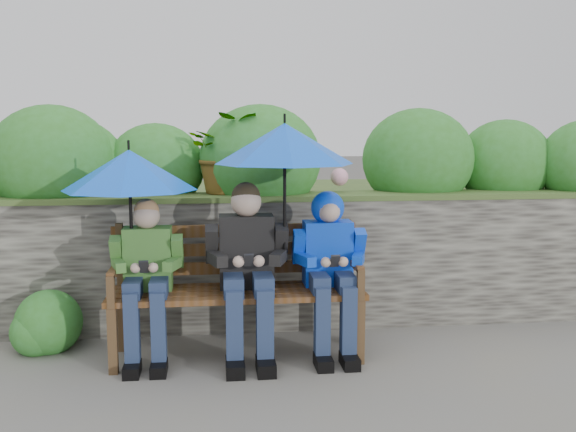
{
  "coord_description": "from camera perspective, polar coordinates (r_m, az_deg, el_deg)",
  "views": [
    {
      "loc": [
        -0.49,
        -4.11,
        1.54
      ],
      "look_at": [
        0.0,
        0.1,
        0.95
      ],
      "focal_mm": 40.0,
      "sensor_mm": 36.0,
      "label": 1
    }
  ],
  "objects": [
    {
      "name": "boy_right",
      "position": [
        4.34,
        3.72,
        -3.77
      ],
      "size": [
        0.49,
        0.59,
        1.11
      ],
      "color": "blue",
      "rests_on": "ground"
    },
    {
      "name": "boy_middle",
      "position": [
        4.26,
        -3.64,
        -4.17
      ],
      "size": [
        0.55,
        0.63,
        1.18
      ],
      "color": "black",
      "rests_on": "ground"
    },
    {
      "name": "garden_backdrop",
      "position": [
        5.77,
        -2.13,
        -0.89
      ],
      "size": [
        8.0,
        2.83,
        1.76
      ],
      "color": "#393632",
      "rests_on": "ground"
    },
    {
      "name": "boy_left",
      "position": [
        4.3,
        -12.43,
        -4.82
      ],
      "size": [
        0.47,
        0.54,
        1.07
      ],
      "color": "#41742F",
      "rests_on": "ground"
    },
    {
      "name": "park_bench",
      "position": [
        4.38,
        -4.57,
        -5.76
      ],
      "size": [
        1.69,
        0.5,
        0.89
      ],
      "color": "#4B351F",
      "rests_on": "ground"
    },
    {
      "name": "umbrella_right",
      "position": [
        4.2,
        -0.3,
        6.45
      ],
      "size": [
        0.91,
        0.91,
        0.93
      ],
      "color": "blue",
      "rests_on": "ground"
    },
    {
      "name": "ground",
      "position": [
        4.42,
        0.15,
        -12.48
      ],
      "size": [
        60.0,
        60.0,
        0.0
      ],
      "primitive_type": "plane",
      "color": "slate",
      "rests_on": "ground"
    },
    {
      "name": "umbrella_left",
      "position": [
        4.28,
        -13.92,
        3.98
      ],
      "size": [
        0.87,
        0.87,
        0.78
      ],
      "color": "blue",
      "rests_on": "ground"
    }
  ]
}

